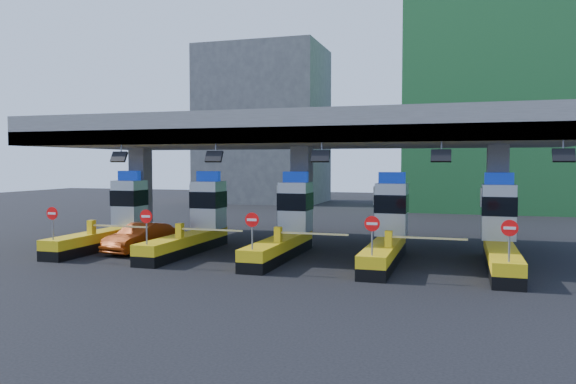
% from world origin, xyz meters
% --- Properties ---
extents(ground, '(120.00, 120.00, 0.00)m').
position_xyz_m(ground, '(0.00, 0.00, 0.00)').
color(ground, black).
rests_on(ground, ground).
extents(toll_canopy, '(28.00, 12.09, 7.00)m').
position_xyz_m(toll_canopy, '(0.00, 2.87, 6.13)').
color(toll_canopy, slate).
rests_on(toll_canopy, ground).
extents(toll_lane_far_left, '(4.43, 8.00, 4.16)m').
position_xyz_m(toll_lane_far_left, '(-10.00, 0.28, 1.40)').
color(toll_lane_far_left, black).
rests_on(toll_lane_far_left, ground).
extents(toll_lane_left, '(4.43, 8.00, 4.16)m').
position_xyz_m(toll_lane_left, '(-5.00, 0.28, 1.40)').
color(toll_lane_left, black).
rests_on(toll_lane_left, ground).
extents(toll_lane_center, '(4.43, 8.00, 4.16)m').
position_xyz_m(toll_lane_center, '(0.00, 0.28, 1.40)').
color(toll_lane_center, black).
rests_on(toll_lane_center, ground).
extents(toll_lane_right, '(4.43, 8.00, 4.16)m').
position_xyz_m(toll_lane_right, '(5.00, 0.28, 1.40)').
color(toll_lane_right, black).
rests_on(toll_lane_right, ground).
extents(toll_lane_far_right, '(4.43, 8.00, 4.16)m').
position_xyz_m(toll_lane_far_right, '(10.00, 0.28, 1.40)').
color(toll_lane_far_right, black).
rests_on(toll_lane_far_right, ground).
extents(bg_building_scaffold, '(18.00, 12.00, 28.00)m').
position_xyz_m(bg_building_scaffold, '(12.00, 32.00, 14.00)').
color(bg_building_scaffold, '#1E5926').
rests_on(bg_building_scaffold, ground).
extents(bg_building_concrete, '(14.00, 10.00, 18.00)m').
position_xyz_m(bg_building_concrete, '(-14.00, 36.00, 9.00)').
color(bg_building_concrete, '#4C4C49').
rests_on(bg_building_concrete, ground).
extents(red_car, '(2.19, 4.66, 1.48)m').
position_xyz_m(red_car, '(-7.52, -0.98, 0.74)').
color(red_car, '#8A2F0A').
rests_on(red_car, ground).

